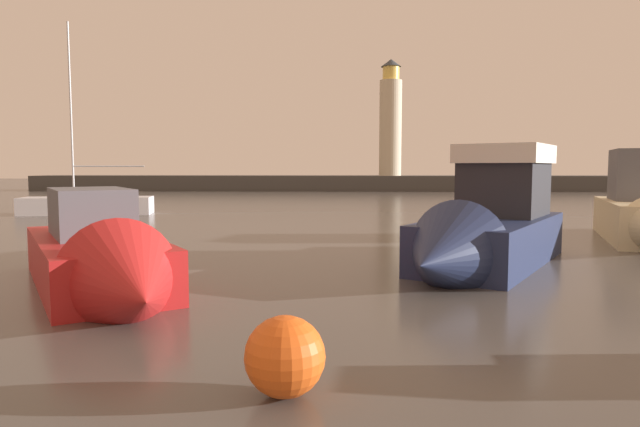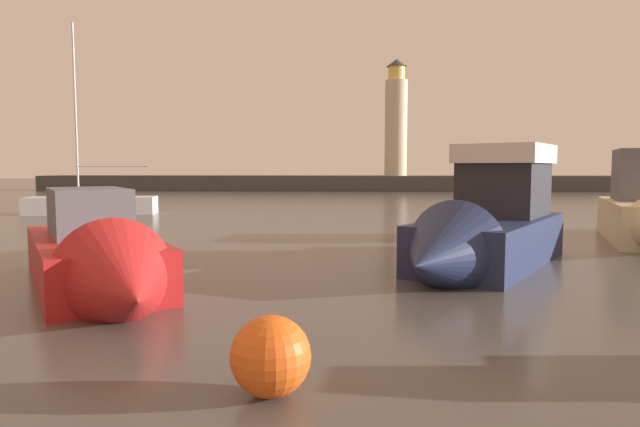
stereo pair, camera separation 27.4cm
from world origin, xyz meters
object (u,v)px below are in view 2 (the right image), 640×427
(motorboat_1, at_px, (481,228))
(sailboat_moored, at_px, (92,205))
(lighthouse, at_px, (396,121))
(motorboat_3, at_px, (101,261))
(mooring_buoy, at_px, (271,356))

(motorboat_1, distance_m, sailboat_moored, 26.68)
(lighthouse, xyz_separation_m, motorboat_1, (-2.47, -54.00, -7.58))
(motorboat_3, bearing_deg, lighthouse, 78.34)
(motorboat_3, distance_m, sailboat_moored, 23.91)
(motorboat_3, relative_size, sailboat_moored, 0.73)
(motorboat_1, bearing_deg, lighthouse, 87.38)
(lighthouse, xyz_separation_m, mooring_buoy, (-7.29, -62.98, -8.24))
(motorboat_3, height_order, sailboat_moored, sailboat_moored)
(motorboat_1, bearing_deg, sailboat_moored, 137.85)
(motorboat_1, height_order, sailboat_moored, sailboat_moored)
(lighthouse, height_order, motorboat_3, lighthouse)
(sailboat_moored, bearing_deg, motorboat_1, -42.15)
(lighthouse, distance_m, motorboat_1, 54.58)
(motorboat_1, relative_size, sailboat_moored, 0.78)
(motorboat_1, xyz_separation_m, mooring_buoy, (-4.82, -8.98, -0.66))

